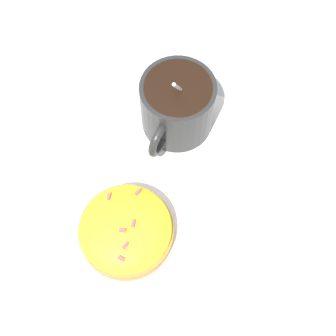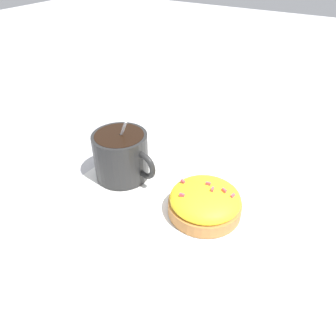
% 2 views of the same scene
% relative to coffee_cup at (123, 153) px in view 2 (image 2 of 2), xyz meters
% --- Properties ---
extents(ground_plane, '(3.00, 3.00, 0.00)m').
position_rel_coffee_cup_xyz_m(ground_plane, '(-0.08, 0.00, -0.04)').
color(ground_plane, '#B2B2B7').
extents(paper_napkin, '(0.28, 0.26, 0.00)m').
position_rel_coffee_cup_xyz_m(paper_napkin, '(-0.08, 0.00, -0.04)').
color(paper_napkin, white).
rests_on(paper_napkin, ground_plane).
extents(coffee_cup, '(0.11, 0.09, 0.10)m').
position_rel_coffee_cup_xyz_m(coffee_cup, '(0.00, 0.00, 0.00)').
color(coffee_cup, black).
rests_on(coffee_cup, paper_napkin).
extents(frosted_pastry, '(0.10, 0.10, 0.05)m').
position_rel_coffee_cup_xyz_m(frosted_pastry, '(-0.15, 0.01, -0.02)').
color(frosted_pastry, '#B2753D').
rests_on(frosted_pastry, paper_napkin).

